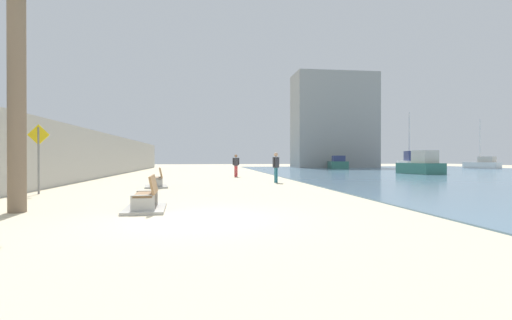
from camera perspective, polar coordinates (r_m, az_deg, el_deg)
name	(u,v)px	position (r m, az deg, el deg)	size (l,w,h in m)	color
ground_plane	(200,179)	(27.38, -8.27, -2.75)	(120.00, 120.00, 0.00)	beige
seawall	(89,155)	(28.42, -23.57, 0.70)	(0.80, 64.00, 3.33)	#ADAAA3
water_bay	(507,176)	(36.25, 33.22, -2.02)	(36.00, 68.00, 0.04)	slate
bench_near	(146,202)	(11.28, -15.97, -6.00)	(1.22, 2.16, 0.98)	#ADAAA3
bench_far	(157,182)	(19.92, -14.53, -3.25)	(1.38, 2.23, 0.98)	#ADAAA3
person_walking	(276,165)	(22.70, 2.98, -0.74)	(0.45, 0.34, 1.78)	teal
person_standing	(236,164)	(29.44, -2.99, -0.56)	(0.53, 0.23, 1.73)	#B22D33
boat_far_left	(338,164)	(52.63, 12.04, -0.53)	(3.10, 4.98, 1.71)	#337060
boat_nearest	(483,164)	(59.80, 30.57, -0.48)	(3.22, 4.66, 6.64)	white
boat_distant	(410,162)	(55.86, 21.90, -0.27)	(3.71, 6.83, 7.67)	white
boat_far_right	(421,165)	(37.05, 23.30, -0.74)	(2.70, 4.29, 2.08)	#337060
pedestrian_sign	(39,151)	(17.89, -29.53, 1.20)	(0.85, 0.08, 2.83)	slate
harbor_building	(334,121)	(58.86, 11.46, 5.68)	(12.00, 6.00, 13.91)	gray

